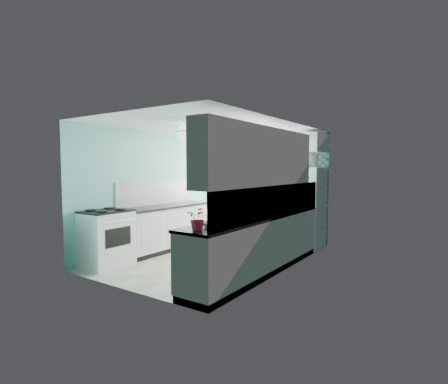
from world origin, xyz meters
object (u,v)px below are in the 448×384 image
Objects in this scene: ceiling_light at (187,133)px; fruit_bowl at (212,225)px; stove at (106,237)px; potted_plant at (198,218)px; microwave at (305,161)px; fridge at (304,207)px; sink at (281,212)px.

ceiling_light reaches higher than fruit_bowl.
potted_plant is (2.40, -0.42, 0.59)m from stove.
fruit_bowl is 3.63m from microwave.
stove is (-2.31, -3.38, -0.36)m from fridge.
potted_plant is (1.20, -1.21, -1.23)m from ceiling_light.
fridge is 4.11m from stove.
potted_plant is at bearing -85.69° from fridge.
potted_plant reaches higher than stove.
sink is 1.90× the size of fruit_bowl.
fruit_bowl is 0.95× the size of potted_plant.
fridge is 1.00m from microwave.
ceiling_light is 2.87m from microwave.
sink is 2.41m from potted_plant.
potted_plant is (0.09, -3.81, 0.22)m from fridge.
sink is at bearing 44.85° from ceiling_light.
potted_plant is at bearing -90.00° from fruit_bowl.
stove is 3.34× the size of fruit_bowl.
stove is 1.76× the size of sink.
sink reaches higher than fruit_bowl.
sink is 1.69m from microwave.
microwave is (2.31, 3.38, 1.36)m from stove.
microwave is at bearing 56.69° from fridge.
ceiling_light is 2.02m from fruit_bowl.
sink is at bearing 93.58° from microwave.
fridge is 5.72× the size of potted_plant.
fridge is at bearing 89.83° from sink.
fruit_bowl reaches higher than stove.
fruit_bowl is at bearing -94.09° from sink.
sink reaches higher than stove.
fridge reaches higher than potted_plant.
fridge is at bearing 91.47° from fruit_bowl.
fruit_bowl is 0.60× the size of microwave.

